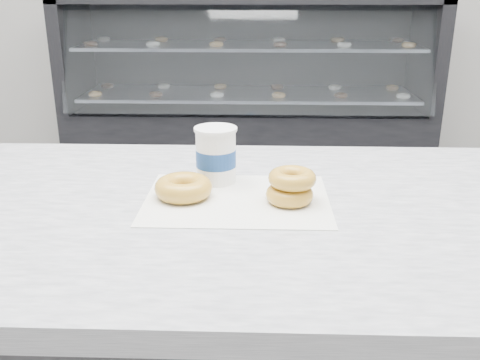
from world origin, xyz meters
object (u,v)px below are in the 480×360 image
object	(u,v)px
donut_stack	(291,186)
coffee_cup	(216,155)
donut_single	(183,188)
display_case	(248,107)

from	to	relation	value
donut_stack	coffee_cup	size ratio (longest dim) A/B	1.08
donut_single	coffee_cup	xyz separation A→B (m)	(0.05, 0.09, 0.04)
donut_single	display_case	bearing A→B (deg)	88.52
donut_stack	donut_single	bearing A→B (deg)	175.00
donut_stack	coffee_cup	xyz separation A→B (m)	(-0.14, 0.10, 0.03)
coffee_cup	donut_single	bearing A→B (deg)	-107.90
display_case	donut_stack	size ratio (longest dim) A/B	19.51
donut_stack	display_case	bearing A→B (deg)	92.72
coffee_cup	donut_stack	bearing A→B (deg)	-22.16
display_case	donut_stack	bearing A→B (deg)	-87.28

